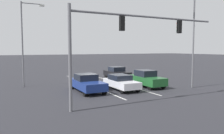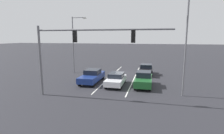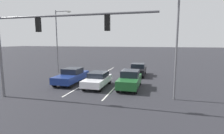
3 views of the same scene
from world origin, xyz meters
TOP-DOWN VIEW (x-y plane):
  - ground_plane at (0.00, 0.00)m, footprint 240.00×240.00m
  - lane_stripe_left_divider at (-1.60, 1.95)m, footprint 0.12×15.90m
  - lane_stripe_center_divider at (1.60, 1.95)m, footprint 0.12×15.90m
  - car_darkgreen_leftlane_front at (-2.97, 5.98)m, footprint 1.74×4.14m
  - car_navy_rightlane_front at (3.04, 5.57)m, footprint 1.88×4.70m
  - car_white_midlane_front at (0.02, 6.23)m, footprint 1.75×4.07m
  - car_black_leftlane_second at (-3.00, -0.20)m, footprint 1.80×4.08m
  - traffic_signal_gantry at (2.44, 10.89)m, footprint 11.46×0.37m
  - street_lamp_right_shoulder at (7.46, 0.56)m, footprint 2.20×0.24m
  - street_lamp_left_shoulder at (-6.36, 8.31)m, footprint 2.22×0.24m

SIDE VIEW (x-z plane):
  - ground_plane at x=0.00m, z-range 0.00..0.00m
  - lane_stripe_left_divider at x=-1.60m, z-range 0.00..0.01m
  - lane_stripe_center_divider at x=1.60m, z-range 0.00..0.01m
  - car_white_midlane_front at x=0.02m, z-range 0.03..1.39m
  - car_navy_rightlane_front at x=3.04m, z-range 0.00..1.52m
  - car_black_leftlane_second at x=-3.00m, z-range 0.01..1.52m
  - car_darkgreen_leftlane_front at x=-2.97m, z-range -0.01..1.61m
  - traffic_signal_gantry at x=2.44m, z-range 1.54..7.80m
  - street_lamp_right_shoulder at x=7.46m, z-range 0.65..8.86m
  - street_lamp_left_shoulder at x=-6.36m, z-range 0.67..9.56m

